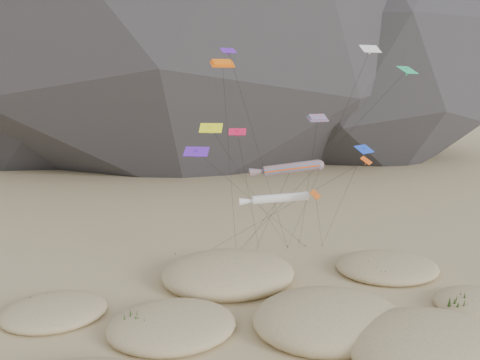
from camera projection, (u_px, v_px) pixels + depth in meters
name	position (u px, v px, depth m)	size (l,w,h in m)	color
ground	(303.00, 350.00, 39.44)	(500.00, 500.00, 0.00)	#CCB789
dunes	(279.00, 323.00, 42.49)	(51.25, 38.16, 3.88)	#CCB789
dune_grass	(281.00, 320.00, 42.79)	(43.01, 27.52, 1.47)	black
kite_stakes	(260.00, 251.00, 62.63)	(20.36, 6.20, 0.30)	#3F2D1E
rainbow_tube_kite	(289.00, 168.00, 50.08)	(8.23, 11.13, 14.11)	#F34F19
white_tube_kite	(276.00, 199.00, 47.73)	(7.25, 14.51, 11.30)	silver
orange_parafoil	(223.00, 66.00, 50.85)	(4.29, 7.68, 24.77)	orange
multi_parafoil	(318.00, 120.00, 51.27)	(3.38, 11.70, 18.86)	red
delta_kites	(306.00, 125.00, 47.90)	(26.40, 19.92, 26.01)	#1BB36C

